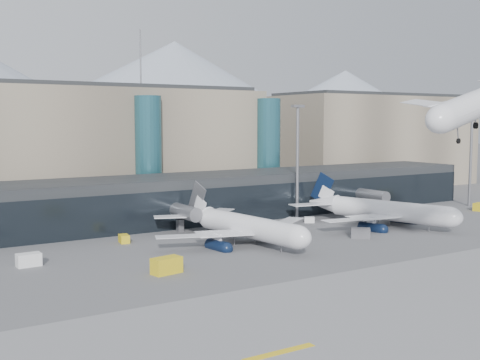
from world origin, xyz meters
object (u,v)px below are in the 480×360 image
veh_h (167,265)px  jet_parked_mid (236,218)px  veh_a (29,260)px  veh_b (124,239)px  lightmast_mid (297,155)px  veh_g (309,220)px  jet_parked_right (373,204)px  veh_d (348,212)px  veh_c (361,233)px  lightmast_right (471,150)px  veh_e (479,207)px

veh_h → jet_parked_mid: bearing=25.2°
jet_parked_mid → veh_a: size_ratio=9.97×
jet_parked_mid → veh_b: size_ratio=13.71×
lightmast_mid → veh_g: lightmast_mid is taller
veh_g → veh_h: veh_h is taller
veh_a → veh_h: bearing=-45.2°
jet_parked_right → veh_g: jet_parked_right is taller
veh_a → jet_parked_mid: bearing=-2.9°
jet_parked_right → veh_d: jet_parked_right is taller
veh_d → veh_h: veh_h is taller
jet_parked_mid → veh_h: bearing=117.8°
veh_c → veh_h: veh_h is taller
veh_b → lightmast_right: bearing=-83.6°
jet_parked_right → veh_a: 70.88m
jet_parked_mid → veh_b: (-17.90, 9.71, -3.59)m
veh_a → veh_g: (60.84, 8.43, -0.37)m
veh_g → veh_h: 50.64m
jet_parked_right → veh_g: 13.98m
veh_d → veh_h: 64.55m
lightmast_right → veh_c: 58.61m
lightmast_right → veh_e: bearing=-126.8°
jet_parked_right → veh_c: bearing=110.5°
lightmast_right → veh_d: (-37.65, 4.67, -13.62)m
veh_a → veh_d: bearing=6.9°
jet_parked_mid → jet_parked_right: jet_parked_right is taller
veh_c → veh_d: veh_c is taller
veh_b → veh_e: bearing=-88.1°
lightmast_mid → jet_parked_right: size_ratio=0.69×
jet_parked_mid → veh_h: size_ratio=8.20×
veh_c → veh_d: 27.68m
veh_b → veh_e: (88.57, -8.96, 0.22)m
veh_e → veh_b: bearing=160.9°
veh_g → veh_e: bearing=25.9°
veh_a → veh_c: (58.07, -10.46, -0.02)m
jet_parked_right → veh_g: bearing=30.4°
jet_parked_mid → veh_c: 23.84m
lightmast_mid → jet_parked_right: 20.29m
lightmast_right → veh_a: (-112.40, -6.97, -13.42)m
veh_a → veh_b: (18.74, 9.11, -0.25)m
lightmast_mid → veh_h: bearing=-147.1°
veh_b → veh_c: veh_c is taller
veh_b → veh_g: size_ratio=1.19×
lightmast_right → veh_d: bearing=172.9°
jet_parked_mid → veh_g: 26.10m
lightmast_mid → veh_b: 46.13m
lightmast_right → veh_g: lightmast_right is taller
lightmast_mid → veh_b: bearing=-172.4°
lightmast_mid → jet_parked_mid: lightmast_mid is taller
jet_parked_right → veh_d: bearing=-35.2°
jet_parked_right → jet_parked_mid: bearing=72.7°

